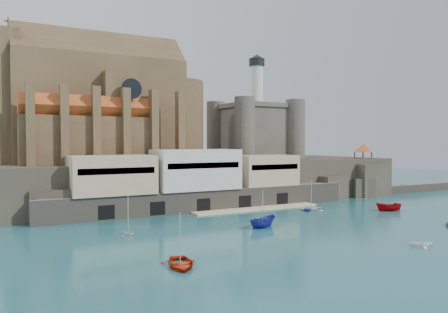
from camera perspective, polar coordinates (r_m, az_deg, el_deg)
The scene contains 15 objects.
ground at distance 80.16m, azimuth 10.06°, elevation -8.65°, with size 300.00×300.00×0.00m, color #1B5159.
promontory at distance 112.67m, azimuth -2.55°, elevation -3.01°, with size 100.00×36.00×10.00m.
quay at distance 93.64m, azimuth -3.73°, elevation -3.34°, with size 70.00×12.00×13.05m.
church at distance 106.75m, azimuth -14.88°, elevation 5.89°, with size 47.00×25.93×30.51m.
castle_keep at distance 121.70m, azimuth 4.01°, elevation 3.66°, with size 21.20×21.20×29.30m.
rock_outcrop at distance 126.73m, azimuth 17.73°, elevation -2.96°, with size 14.50×10.50×8.70m.
pavilion at distance 126.40m, azimuth 17.72°, elevation 0.98°, with size 6.40×6.40×5.40m.
breakwater at distance 144.18m, azimuth 24.89°, elevation -4.07°, with size 40.00×3.00×2.40m, color #6C6357.
boat_0 at distance 53.26m, azimuth -5.73°, elevation -14.11°, with size 4.53×1.31×6.35m, color #AF2107.
boat_1 at distance 68.28m, azimuth 24.31°, elevation -10.67°, with size 2.93×1.79×3.39m, color white.
boat_2 at distance 75.88m, azimuth 5.07°, elevation -9.23°, with size 2.21×2.27×5.87m, color navy.
boat_4 at distance 71.43m, azimuth -12.40°, elevation -9.98°, with size 2.35×1.44×2.73m, color silver.
boat_5 at distance 99.34m, azimuth 20.72°, elevation -6.68°, with size 2.08×2.13×5.52m, color #980307.
boat_6 at distance 96.28m, azimuth 11.34°, elevation -6.86°, with size 3.88×1.12×5.43m, color silver.
boat_7 at distance 94.63m, azimuth 10.78°, elevation -7.01°, with size 2.38×1.46×2.76m, color #19329E.
Camera 1 is at (-49.00, -61.70, 14.77)m, focal length 35.00 mm.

